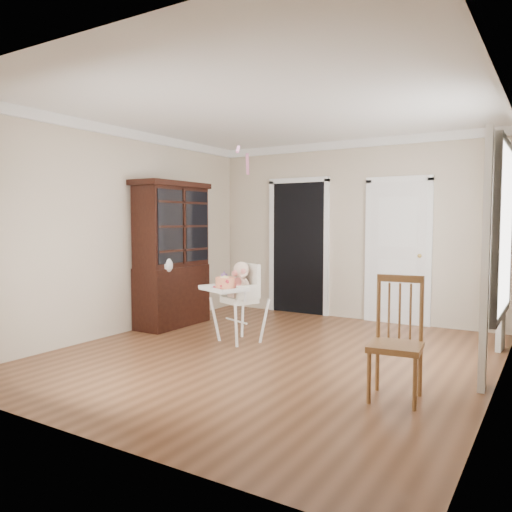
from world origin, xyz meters
The scene contains 16 objects.
floor centered at (0.00, 0.00, 0.00)m, with size 5.00×5.00×0.00m, color #57341D.
ceiling centered at (0.00, 0.00, 2.70)m, with size 5.00×5.00×0.00m, color white.
wall_back centered at (0.00, 2.50, 1.35)m, with size 4.50×4.50×0.00m, color beige.
wall_left centered at (-2.25, 0.00, 1.35)m, with size 5.00×5.00×0.00m, color beige.
wall_right centered at (2.25, 0.00, 1.35)m, with size 5.00×5.00×0.00m, color beige.
crown_molding centered at (0.00, 0.00, 2.64)m, with size 4.50×5.00×0.12m, color white, non-canonical shape.
doorway centered at (-0.90, 2.48, 1.11)m, with size 1.06×0.05×2.22m.
closet_door centered at (0.70, 2.48, 1.02)m, with size 0.96×0.09×2.13m.
window_right centered at (2.18, 0.80, 1.29)m, with size 0.13×1.84×2.30m.
high_chair centered at (-0.64, 0.34, 0.61)m, with size 0.77×0.85×0.98m.
baby centered at (-0.63, 0.36, 0.76)m, with size 0.28×0.28×0.46m.
cake centered at (-0.70, 0.13, 0.75)m, with size 0.30×0.30×0.14m.
sippy_cup centered at (-0.84, 0.31, 0.77)m, with size 0.08×0.08×0.19m.
china_cabinet centered at (-1.99, 0.66, 1.02)m, with size 0.54×1.21×2.04m.
dining_chair centered at (1.56, -0.63, 0.48)m, with size 0.47×0.47×1.03m.
streamer centered at (-0.35, -0.11, 2.27)m, with size 0.03×0.50×0.02m, color pink, non-canonical shape.
Camera 1 is at (2.69, -4.73, 1.49)m, focal length 35.00 mm.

